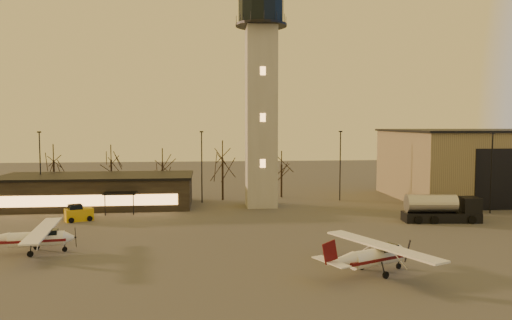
# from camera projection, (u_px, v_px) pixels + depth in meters

# --- Properties ---
(ground) EXTENTS (220.00, 220.00, 0.00)m
(ground) POSITION_uv_depth(u_px,v_px,m) (304.00, 272.00, 37.83)
(ground) COLOR #474442
(ground) RESTS_ON ground
(control_tower) EXTENTS (6.80, 6.80, 32.60)m
(control_tower) POSITION_uv_depth(u_px,v_px,m) (261.00, 85.00, 66.38)
(control_tower) COLOR #9C9A94
(control_tower) RESTS_ON ground
(hangar) EXTENTS (30.60, 20.60, 10.30)m
(hangar) POSITION_uv_depth(u_px,v_px,m) (497.00, 164.00, 74.72)
(hangar) COLOR #867A57
(hangar) RESTS_ON ground
(terminal) EXTENTS (25.40, 12.20, 4.30)m
(terminal) POSITION_uv_depth(u_px,v_px,m) (98.00, 191.00, 67.23)
(terminal) COLOR black
(terminal) RESTS_ON ground
(light_poles) EXTENTS (58.50, 12.25, 10.14)m
(light_poles) POSITION_uv_depth(u_px,v_px,m) (264.00, 166.00, 68.24)
(light_poles) COLOR black
(light_poles) RESTS_ON ground
(tree_row) EXTENTS (37.20, 9.20, 8.80)m
(tree_row) POSITION_uv_depth(u_px,v_px,m) (164.00, 159.00, 74.89)
(tree_row) COLOR black
(tree_row) RESTS_ON ground
(cessna_front) EXTENTS (8.98, 10.76, 3.09)m
(cessna_front) POSITION_uv_depth(u_px,v_px,m) (378.00, 259.00, 37.46)
(cessna_front) COLOR silver
(cessna_front) RESTS_ON ground
(cessna_rear) EXTENTS (8.68, 10.95, 3.01)m
(cessna_rear) POSITION_uv_depth(u_px,v_px,m) (38.00, 241.00, 43.28)
(cessna_rear) COLOR white
(cessna_rear) RESTS_ON ground
(fuel_truck) EXTENTS (8.75, 3.41, 3.18)m
(fuel_truck) POSITION_uv_depth(u_px,v_px,m) (441.00, 211.00, 56.98)
(fuel_truck) COLOR black
(fuel_truck) RESTS_ON ground
(service_cart) EXTENTS (3.44, 2.87, 1.92)m
(service_cart) POSITION_uv_depth(u_px,v_px,m) (78.00, 215.00, 57.52)
(service_cart) COLOR #D09F0C
(service_cart) RESTS_ON ground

